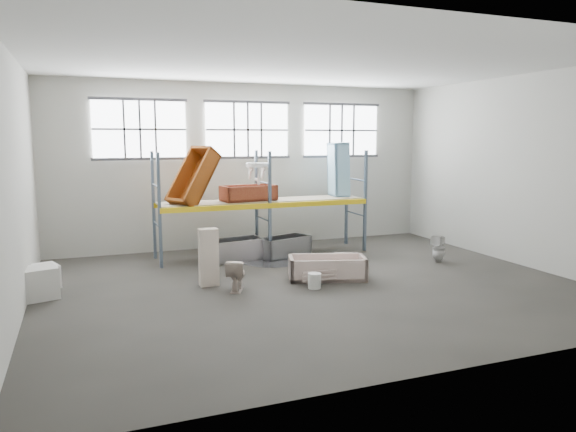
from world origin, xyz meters
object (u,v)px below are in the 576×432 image
steel_tub_right (284,247)px  steel_tub_left (234,250)px  rust_tub_flat (249,193)px  carton_near (37,283)px  bucket (315,281)px  toilet_white (439,248)px  bathtub_beige (327,268)px  blue_tub_upright (338,170)px  toilet_beige (236,275)px  cistern_tall (209,257)px

steel_tub_right → steel_tub_left: bearing=-179.4°
rust_tub_flat → carton_near: size_ratio=1.95×
bucket → carton_near: (-5.78, 1.38, 0.16)m
toilet_white → rust_tub_flat: size_ratio=0.50×
bathtub_beige → rust_tub_flat: (-1.01, 3.08, 1.55)m
bathtub_beige → steel_tub_left: size_ratio=1.12×
blue_tub_upright → bathtub_beige: bearing=-120.0°
steel_tub_left → carton_near: carton_near is taller
toilet_beige → carton_near: size_ratio=0.92×
toilet_beige → rust_tub_flat: size_ratio=0.47×
toilet_beige → blue_tub_upright: blue_tub_upright is taller
cistern_tall → carton_near: bearing=175.7°
steel_tub_left → bucket: steel_tub_left is taller
cistern_tall → steel_tub_right: 3.53m
toilet_white → carton_near: size_ratio=0.97×
toilet_beige → bucket: size_ratio=2.07×
bathtub_beige → carton_near: (-6.39, 0.73, 0.06)m
steel_tub_left → blue_tub_upright: blue_tub_upright is taller
steel_tub_left → rust_tub_flat: size_ratio=1.08×
blue_tub_upright → bucket: size_ratio=4.77×
toilet_beige → toilet_white: 5.95m
steel_tub_right → bucket: (-0.52, -3.35, -0.11)m
toilet_white → bucket: bearing=-94.6°
bathtub_beige → cistern_tall: cistern_tall is taller
bathtub_beige → steel_tub_left: 3.12m
blue_tub_upright → cistern_tall: bearing=-148.3°
steel_tub_left → carton_near: 5.20m
bathtub_beige → cistern_tall: 2.84m
bathtub_beige → toilet_white: toilet_white is taller
blue_tub_upright → rust_tub_flat: bearing=-174.5°
cistern_tall → carton_near: size_ratio=1.70×
cistern_tall → bathtub_beige: bearing=-8.8°
steel_tub_left → rust_tub_flat: 1.67m
rust_tub_flat → carton_near: bearing=-156.5°
steel_tub_left → bucket: size_ratio=4.76×
steel_tub_right → blue_tub_upright: bearing=17.7°
cistern_tall → steel_tub_right: size_ratio=0.86×
blue_tub_upright → carton_near: size_ratio=2.11×
blue_tub_upright → bucket: 5.25m
cistern_tall → toilet_white: bearing=0.9°
cistern_tall → steel_tub_left: size_ratio=0.81×
carton_near → bathtub_beige: bearing=-6.6°
toilet_beige → carton_near: 4.19m
carton_near → steel_tub_right: bearing=17.4°
bathtub_beige → rust_tub_flat: size_ratio=1.20×
bathtub_beige → blue_tub_upright: blue_tub_upright is taller
bathtub_beige → carton_near: bearing=-169.4°
steel_tub_left → carton_near: (-4.82, -1.96, 0.03)m
carton_near → blue_tub_upright: bearing=17.5°
rust_tub_flat → bucket: rust_tub_flat is taller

